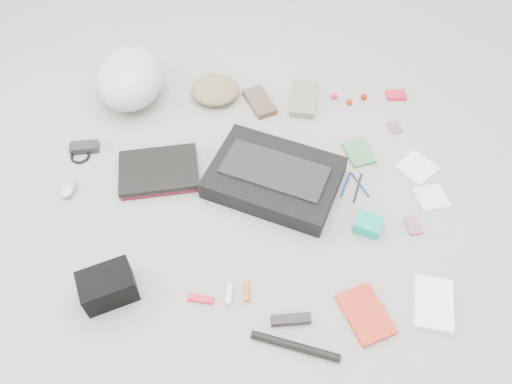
{
  "coord_description": "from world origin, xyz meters",
  "views": [
    {
      "loc": [
        -0.02,
        -1.16,
        1.59
      ],
      "look_at": [
        0.0,
        0.0,
        0.05
      ],
      "focal_mm": 35.0,
      "sensor_mm": 36.0,
      "label": 1
    }
  ],
  "objects_px": {
    "laptop": "(159,169)",
    "camera_bag": "(108,286)",
    "bike_helmet": "(130,78)",
    "accordion_wallet": "(368,225)",
    "book_red": "(366,314)",
    "messenger_bag": "(274,178)"
  },
  "relations": [
    {
      "from": "bike_helmet",
      "to": "camera_bag",
      "type": "bearing_deg",
      "value": -85.9
    },
    {
      "from": "messenger_bag",
      "to": "book_red",
      "type": "distance_m",
      "value": 0.63
    },
    {
      "from": "bike_helmet",
      "to": "book_red",
      "type": "distance_m",
      "value": 1.43
    },
    {
      "from": "laptop",
      "to": "camera_bag",
      "type": "relative_size",
      "value": 1.79
    },
    {
      "from": "laptop",
      "to": "book_red",
      "type": "bearing_deg",
      "value": -47.35
    },
    {
      "from": "book_red",
      "to": "camera_bag",
      "type": "bearing_deg",
      "value": 152.36
    },
    {
      "from": "laptop",
      "to": "camera_bag",
      "type": "bearing_deg",
      "value": -109.79
    },
    {
      "from": "messenger_bag",
      "to": "book_red",
      "type": "relative_size",
      "value": 2.56
    },
    {
      "from": "laptop",
      "to": "bike_helmet",
      "type": "bearing_deg",
      "value": 101.57
    },
    {
      "from": "laptop",
      "to": "camera_bag",
      "type": "distance_m",
      "value": 0.54
    },
    {
      "from": "camera_bag",
      "to": "book_red",
      "type": "relative_size",
      "value": 0.91
    },
    {
      "from": "accordion_wallet",
      "to": "camera_bag",
      "type": "bearing_deg",
      "value": -140.5
    },
    {
      "from": "bike_helmet",
      "to": "book_red",
      "type": "bearing_deg",
      "value": -48.76
    },
    {
      "from": "accordion_wallet",
      "to": "messenger_bag",
      "type": "bearing_deg",
      "value": 171.61
    },
    {
      "from": "messenger_bag",
      "to": "bike_helmet",
      "type": "bearing_deg",
      "value": 163.54
    },
    {
      "from": "camera_bag",
      "to": "accordion_wallet",
      "type": "relative_size",
      "value": 1.79
    },
    {
      "from": "bike_helmet",
      "to": "camera_bag",
      "type": "relative_size",
      "value": 2.08
    },
    {
      "from": "book_red",
      "to": "accordion_wallet",
      "type": "bearing_deg",
      "value": 58.97
    },
    {
      "from": "messenger_bag",
      "to": "camera_bag",
      "type": "height_order",
      "value": "camera_bag"
    },
    {
      "from": "laptop",
      "to": "book_red",
      "type": "relative_size",
      "value": 1.63
    },
    {
      "from": "laptop",
      "to": "bike_helmet",
      "type": "distance_m",
      "value": 0.5
    },
    {
      "from": "camera_bag",
      "to": "laptop",
      "type": "bearing_deg",
      "value": 55.96
    }
  ]
}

